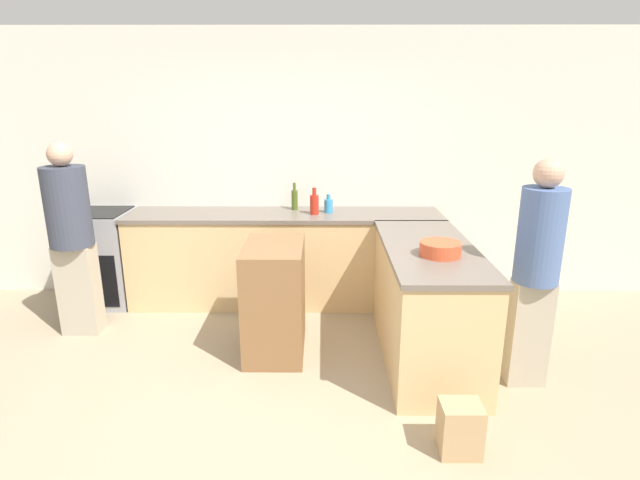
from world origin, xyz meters
The scene contains 13 objects.
ground_plane centered at (0.00, 0.00, 0.00)m, with size 14.00×14.00×0.00m, color tan.
wall_back centered at (0.00, 2.27, 1.35)m, with size 8.00×0.06×2.70m.
counter_back centered at (0.00, 1.94, 0.47)m, with size 3.10×0.63×0.94m.
counter_peninsula centered at (1.21, 0.82, 0.47)m, with size 0.69×1.66×0.94m.
range_oven centered at (-1.88, 1.94, 0.47)m, with size 0.64×0.61×0.95m.
island_table centered at (-0.01, 0.91, 0.46)m, with size 0.47×0.72×0.92m.
mixing_bowl centered at (1.23, 0.59, 0.99)m, with size 0.30×0.30×0.10m.
hot_sauce_bottle centered at (0.30, 1.89, 1.04)m, with size 0.09×0.09×0.26m.
dish_soap_bottle centered at (0.44, 1.96, 1.01)m, with size 0.09×0.09×0.19m.
olive_oil_bottle centered at (0.09, 2.09, 1.05)m, with size 0.06×0.06×0.27m.
person_by_range centered at (-1.78, 1.24, 0.91)m, with size 0.36×0.36×1.69m.
person_at_peninsula centered at (1.87, 0.43, 0.91)m, with size 0.31×0.31×1.66m.
paper_bag centered at (1.19, -0.33, 0.16)m, with size 0.24×0.20×0.32m.
Camera 1 is at (0.38, -2.86, 2.06)m, focal length 28.00 mm.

